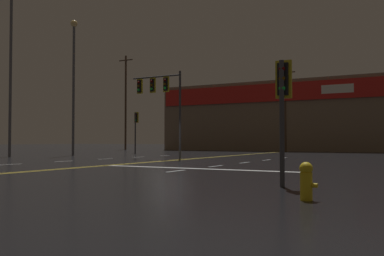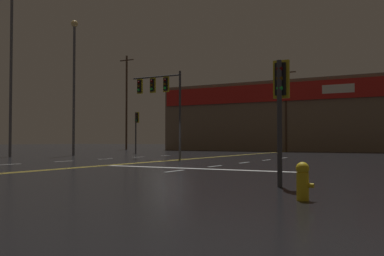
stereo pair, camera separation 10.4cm
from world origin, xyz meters
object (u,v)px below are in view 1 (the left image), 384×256
Objects in this scene: streetlight_near_right at (11,51)px; traffic_signal_median at (159,91)px; fire_hydrant at (306,180)px; streetlight_far_left at (74,70)px; traffic_signal_corner_northwest at (136,123)px; traffic_signal_corner_southeast at (283,93)px.

traffic_signal_median is at bearing 13.59° from streetlight_near_right.
traffic_signal_median is 7.40× the size of fire_hydrant.
streetlight_near_right is (-11.04, -2.67, 3.25)m from traffic_signal_median.
streetlight_near_right is 5.00m from streetlight_far_left.
traffic_signal_corner_southeast is at bearing -46.54° from traffic_signal_corner_northwest.
streetlight_far_left is at bearing 168.05° from traffic_signal_median.
traffic_signal_corner_southeast is at bearing 116.42° from fire_hydrant.
traffic_signal_corner_northwest reaches higher than fire_hydrant.
streetlight_near_right is at bearing -108.74° from streetlight_far_left.
fire_hydrant is (24.15, -12.18, -7.24)m from streetlight_near_right.
streetlight_far_left reaches higher than traffic_signal_corner_northwest.
streetlight_near_right is 1.14× the size of streetlight_far_left.
traffic_signal_corner_southeast is at bearing -46.35° from traffic_signal_median.
traffic_signal_corner_northwest is 5.05× the size of fire_hydrant.
streetlight_far_left is (-21.42, 14.55, 4.41)m from traffic_signal_corner_southeast.
streetlight_near_right is 16.38× the size of fire_hydrant.
traffic_signal_corner_northwest is 7.99m from streetlight_far_left.
traffic_signal_median reaches higher than traffic_signal_corner_southeast.
streetlight_far_left reaches higher than traffic_signal_corner_southeast.
traffic_signal_median reaches higher than traffic_signal_corner_northwest.
streetlight_far_left is at bearing 71.26° from streetlight_near_right.
traffic_signal_corner_northwest is at bearing 80.31° from streetlight_far_left.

